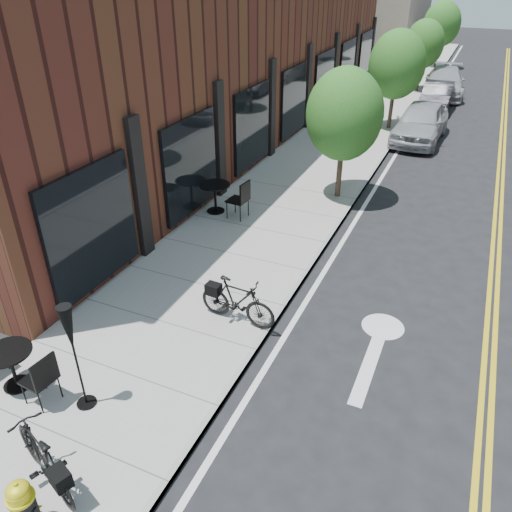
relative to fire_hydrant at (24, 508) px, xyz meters
The scene contains 16 objects.
ground 3.09m from the fire_hydrant, 65.96° to the left, with size 120.00×120.00×0.00m, color black.
sidewalk_near 12.81m from the fire_hydrant, 93.42° to the left, with size 4.00×70.00×0.12m, color #9E9B93.
building_near 17.83m from the fire_hydrant, 107.42° to the left, with size 5.00×28.00×7.00m, color #4F2019.
tree_near_a 11.97m from the fire_hydrant, 86.90° to the left, with size 2.20×2.20×3.81m.
tree_near_b 19.90m from the fire_hydrant, 88.15° to the left, with size 2.30×2.30×3.98m.
tree_near_c 27.85m from the fire_hydrant, 88.69° to the left, with size 2.10×2.10×3.67m.
tree_near_d 35.85m from the fire_hydrant, 88.98° to the left, with size 2.40×2.40×4.11m.
fire_hydrant is the anchor object (origin of this frame).
bicycle_left 0.67m from the fire_hydrant, 114.01° to the left, with size 0.46×1.64×0.99m, color black.
bicycle_right 4.93m from the fire_hydrant, 83.58° to the left, with size 0.46×1.64×0.98m, color black.
bistro_set_b 2.77m from the fire_hydrant, 139.84° to the left, with size 1.85×0.86×0.98m.
bistro_set_c 9.52m from the fire_hydrant, 103.72° to the left, with size 2.05×0.96×1.09m.
patio_umbrella 2.30m from the fire_hydrant, 111.49° to the left, with size 0.32×0.32×1.96m.
parked_car_a 18.93m from the fire_hydrant, 83.82° to the left, with size 1.79×4.45×1.52m, color #A9ABB2.
parked_car_b 24.43m from the fire_hydrant, 85.22° to the left, with size 1.35×3.87×1.27m, color black.
parked_car_c 27.58m from the fire_hydrant, 85.76° to the left, with size 2.01×4.94×1.43m, color #A8A9AD.
Camera 1 is at (2.89, -4.99, 6.36)m, focal length 35.00 mm.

